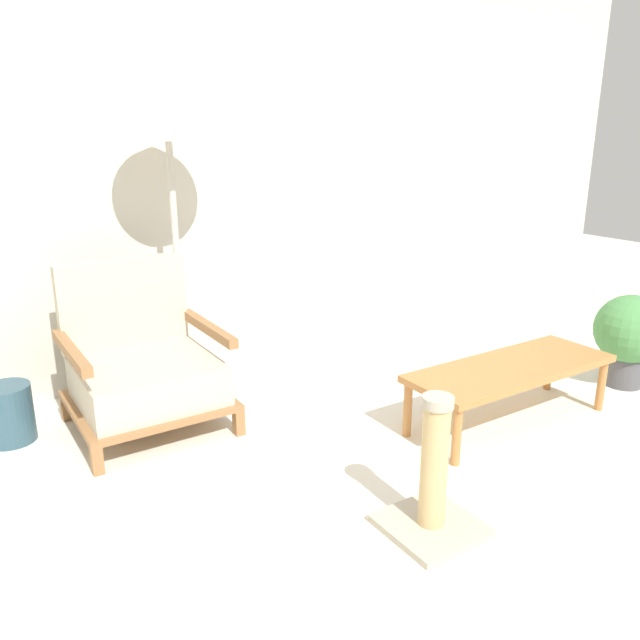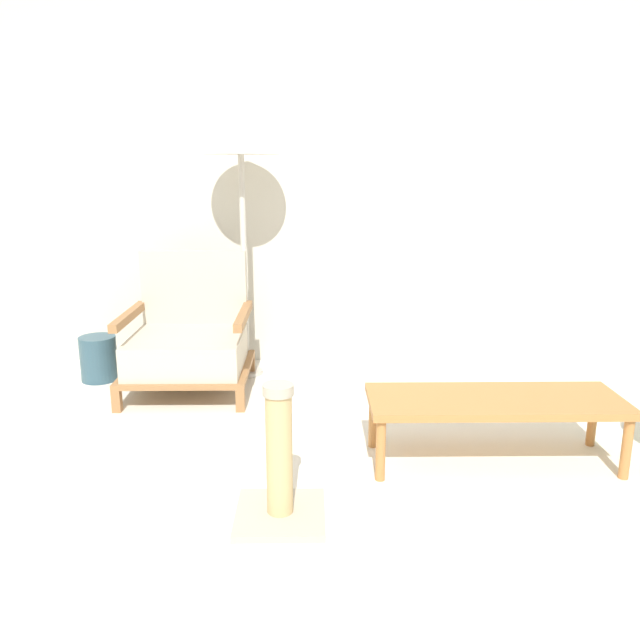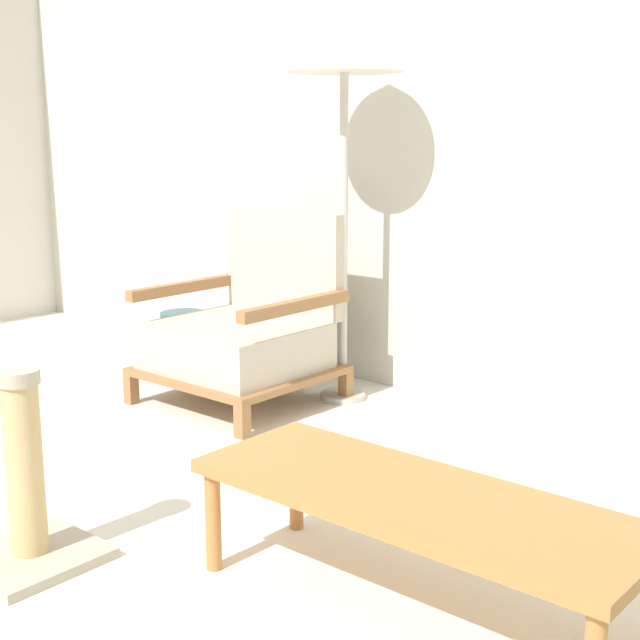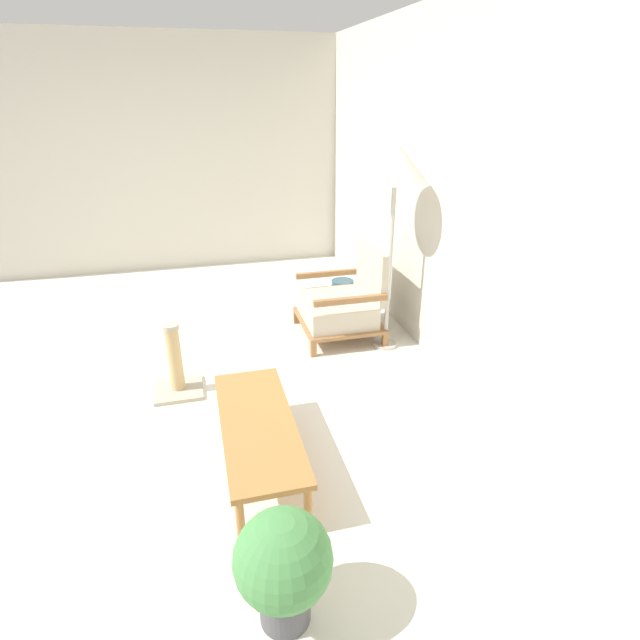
{
  "view_description": "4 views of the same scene",
  "coord_description": "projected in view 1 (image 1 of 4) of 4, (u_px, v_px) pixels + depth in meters",
  "views": [
    {
      "loc": [
        -1.31,
        -1.23,
        1.49
      ],
      "look_at": [
        0.35,
        1.35,
        0.55
      ],
      "focal_mm": 35.0,
      "sensor_mm": 36.0,
      "label": 1
    },
    {
      "loc": [
        0.31,
        -1.94,
        1.36
      ],
      "look_at": [
        0.35,
        1.35,
        0.55
      ],
      "focal_mm": 35.0,
      "sensor_mm": 36.0,
      "label": 2
    },
    {
      "loc": [
        2.31,
        -0.95,
        1.19
      ],
      "look_at": [
        0.35,
        1.35,
        0.55
      ],
      "focal_mm": 50.0,
      "sensor_mm": 36.0,
      "label": 3
    },
    {
      "loc": [
        3.57,
        0.52,
        2.07
      ],
      "look_at": [
        0.35,
        1.35,
        0.55
      ],
      "focal_mm": 28.0,
      "sensor_mm": 36.0,
      "label": 4
    }
  ],
  "objects": [
    {
      "name": "wall_back",
      "position": [
        171.0,
        154.0,
        3.64
      ],
      "size": [
        8.0,
        0.06,
        2.7
      ],
      "color": "beige",
      "rests_on": "ground_plane"
    },
    {
      "name": "armchair",
      "position": [
        143.0,
        367.0,
        3.21
      ],
      "size": [
        0.75,
        0.7,
        0.84
      ],
      "color": "olive",
      "rests_on": "ground_plane"
    },
    {
      "name": "coffee_table",
      "position": [
        511.0,
        371.0,
        3.23
      ],
      "size": [
        1.17,
        0.42,
        0.32
      ],
      "color": "#B2753D",
      "rests_on": "ground_plane"
    },
    {
      "name": "floor_lamp",
      "position": [
        167.0,
        119.0,
        3.25
      ],
      "size": [
        0.51,
        0.51,
        1.74
      ],
      "color": "#B7B2A8",
      "rests_on": "ground_plane"
    },
    {
      "name": "scratching_post",
      "position": [
        433.0,
        486.0,
        2.37
      ],
      "size": [
        0.35,
        0.35,
        0.56
      ],
      "color": "#B2A893",
      "rests_on": "ground_plane"
    },
    {
      "name": "vase",
      "position": [
        9.0,
        414.0,
        3.08
      ],
      "size": [
        0.23,
        0.23,
        0.29
      ],
      "primitive_type": "cylinder",
      "color": "#2D4C5B",
      "rests_on": "ground_plane"
    },
    {
      "name": "ground_plane",
      "position": [
        449.0,
        591.0,
        2.1
      ],
      "size": [
        14.0,
        14.0,
        0.0
      ],
      "primitive_type": "plane",
      "color": "silver"
    },
    {
      "name": "potted_plant",
      "position": [
        629.0,
        334.0,
        3.71
      ],
      "size": [
        0.41,
        0.41,
        0.56
      ],
      "color": "#4C4C51",
      "rests_on": "ground_plane"
    }
  ]
}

